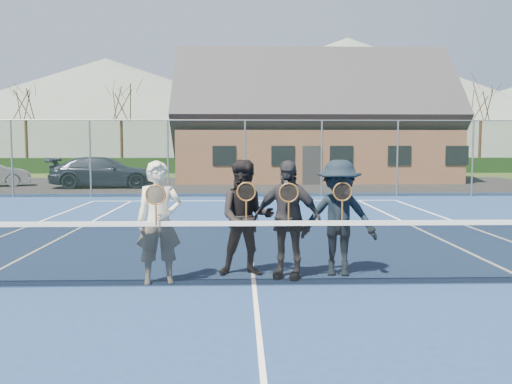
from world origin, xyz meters
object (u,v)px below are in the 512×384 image
player_b (246,218)px  player_a (159,222)px  clubhouse (312,111)px  player_d (339,218)px  car_c (105,172)px  player_c (287,219)px  tennis_net (254,250)px

player_b → player_a: bearing=-160.4°
clubhouse → player_d: size_ratio=8.67×
car_c → clubhouse: (10.68, 5.61, 3.25)m
clubhouse → car_c: bearing=-152.3°
clubhouse → player_c: size_ratio=8.67×
clubhouse → player_b: size_ratio=8.67×
player_a → player_c: size_ratio=1.00×
clubhouse → player_c: 23.97m
car_c → player_b: size_ratio=2.82×
car_c → player_a: size_ratio=2.82×
car_c → player_c: player_c is taller
player_d → tennis_net: bearing=-154.7°
car_c → player_b: (6.57, -17.72, 0.18)m
tennis_net → player_c: player_c is taller
car_c → player_b: bearing=-163.5°
player_a → player_b: same height
player_c → player_b: bearing=163.7°
player_a → player_d: (2.72, 0.42, -0.00)m
player_b → player_c: size_ratio=1.00×
player_b → player_c: (0.62, -0.18, 0.00)m
player_a → car_c: bearing=106.2°
car_c → tennis_net: size_ratio=0.43×
player_c → tennis_net: bearing=-136.7°
car_c → tennis_net: 19.57m
player_a → player_c: bearing=8.2°
car_c → player_a: bearing=-167.7°
tennis_net → clubhouse: size_ratio=0.75×
player_b → player_d: bearing=-1.4°
player_a → player_c: same height
clubhouse → player_a: size_ratio=8.67×
car_c → player_d: 19.48m
tennis_net → clubhouse: clubhouse is taller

